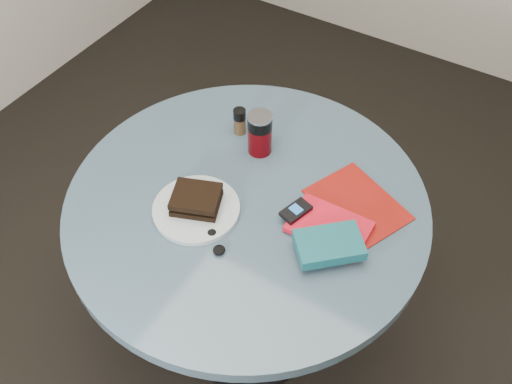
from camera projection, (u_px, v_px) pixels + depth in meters
The scene contains 11 objects.
ground at pixel (249, 329), 2.13m from camera, with size 4.00×4.00×0.00m, color black.
table at pixel (247, 235), 1.68m from camera, with size 1.00×1.00×0.75m.
plate at pixel (196, 209), 1.53m from camera, with size 0.24×0.24×0.01m, color silver.
sandwich at pixel (196, 200), 1.51m from camera, with size 0.15×0.14×0.04m.
soda_can at pixel (260, 133), 1.64m from camera, with size 0.09×0.09×0.13m.
pepper_grinder at pixel (240, 121), 1.71m from camera, with size 0.04×0.04×0.09m.
magazine at pixel (357, 204), 1.55m from camera, with size 0.25×0.19×0.00m, color maroon.
red_book at pixel (329, 227), 1.48m from camera, with size 0.20×0.14×0.02m, color red.
novel at pixel (329, 245), 1.42m from camera, with size 0.16×0.11×0.03m, color #13525C.
mp3_player at pixel (296, 211), 1.50m from camera, with size 0.07×0.09×0.01m.
headphones at pixel (215, 242), 1.46m from camera, with size 0.09×0.08×0.02m.
Camera 1 is at (0.55, -0.85, 1.94)m, focal length 40.00 mm.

